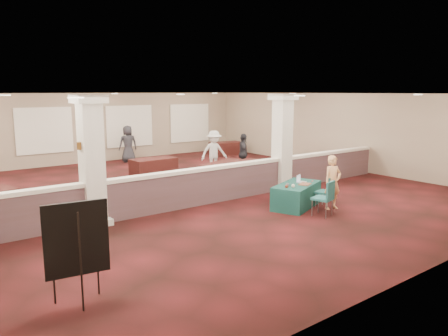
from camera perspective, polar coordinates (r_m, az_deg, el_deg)
ground at (r=14.25m, az=-5.48°, el=-3.36°), size 16.00×16.00×0.00m
wall_back at (r=21.15m, az=-17.19°, el=5.00°), size 16.00×0.04×3.20m
wall_front at (r=8.41m, az=24.72°, el=-2.48°), size 16.00×0.04×3.20m
wall_right at (r=19.40m, az=14.96°, el=4.69°), size 0.04×16.00×3.20m
ceiling at (r=13.86m, az=-5.70°, el=9.61°), size 16.00×16.00×0.02m
partition_wall at (r=12.90m, az=-1.98°, el=-2.15°), size 15.60×0.28×1.10m
column_left at (r=11.08m, az=-16.90°, el=1.03°), size 0.72×0.72×3.20m
column_right at (r=14.66m, az=7.60°, el=3.47°), size 0.72×0.72×3.20m
sconce_left at (r=10.94m, az=-18.37°, el=2.76°), size 0.12×0.12×0.18m
sconce_right at (r=11.14m, az=-15.65°, el=3.02°), size 0.12×0.12×0.18m
near_table at (r=12.70m, az=9.43°, el=-3.55°), size 1.95×1.46×0.67m
conf_chair_main at (r=12.74m, az=13.42°, el=-2.75°), size 0.52×0.52×0.90m
conf_chair_side at (r=11.86m, az=13.15°, el=-3.51°), size 0.59×0.59×0.96m
easel_board at (r=7.10m, az=-18.71°, el=-8.92°), size 0.96×0.53×1.65m
woman at (r=12.61m, az=13.99°, el=-1.83°), size 0.61×0.46×1.52m
far_table_front_center at (r=15.52m, az=0.17°, el=-0.72°), size 2.17×1.62×0.79m
far_table_front_right at (r=16.15m, az=2.99°, el=-0.43°), size 1.96×1.38×0.72m
far_table_back_center at (r=17.24m, az=-9.16°, el=0.09°), size 1.76×0.92×0.70m
far_table_back_right at (r=22.76m, az=0.28°, el=2.56°), size 1.74×1.01×0.67m
attendee_b at (r=17.65m, az=-1.31°, el=2.12°), size 1.19×0.75×1.72m
attendee_c at (r=17.52m, az=2.54°, el=1.88°), size 0.90×1.04×1.62m
attendee_d at (r=20.85m, az=-12.44°, el=3.09°), size 0.92×0.61×1.72m
laptop_base at (r=12.86m, az=10.11°, el=-1.83°), size 0.36×0.31×0.02m
laptop_screen at (r=12.88m, az=9.68°, el=-1.31°), size 0.29×0.12×0.20m
screen_glow at (r=12.88m, az=9.71°, el=-1.37°), size 0.26×0.11×0.17m
knitting at (r=12.59m, az=10.53°, el=-2.08°), size 0.44×0.39×0.03m
yarn_cream at (r=12.12m, az=9.02°, el=-2.32°), size 0.10×0.10×0.10m
yarn_red at (r=12.05m, az=8.17°, el=-2.40°), size 0.09×0.09×0.09m
yarn_grey at (r=12.28m, az=8.30°, el=-2.15°), size 0.10×0.10×0.10m
scissors at (r=13.09m, az=11.47°, el=-1.68°), size 0.11×0.07×0.01m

